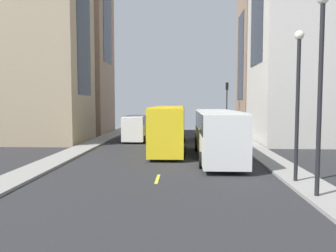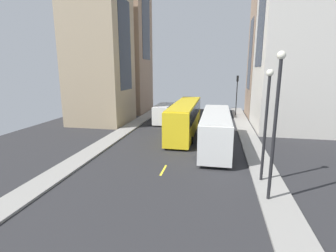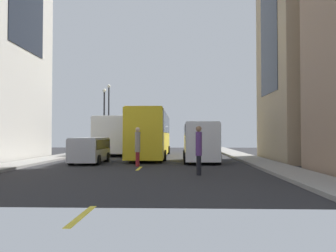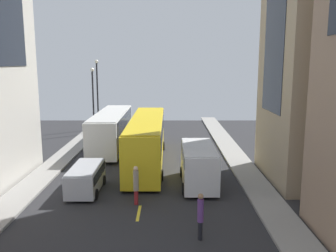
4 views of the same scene
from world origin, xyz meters
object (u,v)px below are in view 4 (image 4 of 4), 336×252
object	(u,v)px
delivery_van_white	(198,163)
pedestrian_crossing_near	(135,184)
streetcar_yellow	(146,137)
pedestrian_waiting_curb	(200,214)
city_bus_white	(111,127)
car_silver_0	(85,177)

from	to	relation	value
delivery_van_white	pedestrian_crossing_near	distance (m)	4.94
streetcar_yellow	pedestrian_waiting_curb	size ratio (longest dim) A/B	6.35
city_bus_white	delivery_van_white	world-z (taller)	city_bus_white
pedestrian_waiting_curb	pedestrian_crossing_near	bearing A→B (deg)	-108.07
car_silver_0	pedestrian_crossing_near	world-z (taller)	pedestrian_crossing_near
pedestrian_crossing_near	pedestrian_waiting_curb	bearing A→B (deg)	78.25
city_bus_white	streetcar_yellow	distance (m)	6.11
streetcar_yellow	delivery_van_white	world-z (taller)	streetcar_yellow
city_bus_white	pedestrian_crossing_near	distance (m)	13.82
city_bus_white	streetcar_yellow	world-z (taller)	streetcar_yellow
streetcar_yellow	pedestrian_waiting_curb	world-z (taller)	streetcar_yellow
city_bus_white	streetcar_yellow	bearing A→B (deg)	-54.54
delivery_van_white	car_silver_0	xyz separation A→B (m)	(-7.00, -1.19, -0.56)
car_silver_0	delivery_van_white	bearing A→B (deg)	9.66
streetcar_yellow	pedestrian_crossing_near	world-z (taller)	streetcar_yellow
delivery_van_white	car_silver_0	distance (m)	7.13
city_bus_white	pedestrian_waiting_curb	xyz separation A→B (m)	(6.65, -17.42, -0.80)
delivery_van_white	pedestrian_crossing_near	world-z (taller)	delivery_van_white
delivery_van_white	car_silver_0	size ratio (longest dim) A/B	1.33
city_bus_white	pedestrian_crossing_near	size ratio (longest dim) A/B	5.17
delivery_van_white	pedestrian_waiting_curb	distance (m)	7.28
city_bus_white	delivery_van_white	xyz separation A→B (m)	(7.18, -10.16, -0.49)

